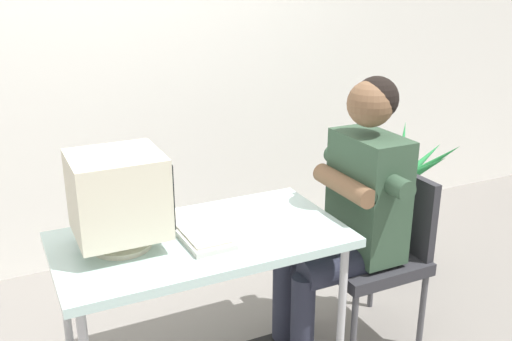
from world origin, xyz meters
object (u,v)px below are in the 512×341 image
object	(u,v)px
desk	(202,248)
potted_plant	(393,210)
office_chair	(378,247)
crt_monitor	(119,196)
person_seated	(351,207)
keyboard	(197,230)

from	to	relation	value
desk	potted_plant	size ratio (longest dim) A/B	1.28
office_chair	crt_monitor	bearing A→B (deg)	175.95
desk	person_seated	size ratio (longest dim) A/B	0.91
keyboard	office_chair	world-z (taller)	office_chair
person_seated	office_chair	bearing A→B (deg)	0.00
keyboard	person_seated	size ratio (longest dim) A/B	0.33
potted_plant	desk	bearing A→B (deg)	-161.97
crt_monitor	person_seated	world-z (taller)	person_seated
crt_monitor	office_chair	size ratio (longest dim) A/B	0.46
keyboard	office_chair	bearing A→B (deg)	-4.82
desk	crt_monitor	size ratio (longest dim) A/B	3.10
crt_monitor	office_chair	xyz separation A→B (m)	(1.22, -0.09, -0.45)
keyboard	person_seated	world-z (taller)	person_seated
keyboard	potted_plant	bearing A→B (deg)	16.81
crt_monitor	person_seated	distance (m)	1.07
person_seated	potted_plant	size ratio (longest dim) A/B	1.41
crt_monitor	keyboard	xyz separation A→B (m)	(0.31, -0.01, -0.21)
desk	person_seated	distance (m)	0.73
desk	office_chair	size ratio (longest dim) A/B	1.42
crt_monitor	potted_plant	size ratio (longest dim) A/B	0.41
keyboard	potted_plant	distance (m)	1.51
office_chair	desk	bearing A→B (deg)	177.06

